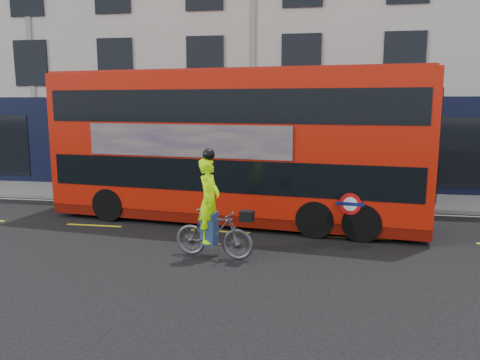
# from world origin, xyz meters

# --- Properties ---
(ground) EXTENTS (120.00, 120.00, 0.00)m
(ground) POSITION_xyz_m (0.00, 0.00, 0.00)
(ground) COLOR black
(ground) RESTS_ON ground
(pavement) EXTENTS (60.00, 3.00, 0.12)m
(pavement) POSITION_xyz_m (0.00, 6.50, 0.06)
(pavement) COLOR gray
(pavement) RESTS_ON ground
(kerb) EXTENTS (60.00, 0.12, 0.13)m
(kerb) POSITION_xyz_m (0.00, 5.00, 0.07)
(kerb) COLOR slate
(kerb) RESTS_ON ground
(building_terrace) EXTENTS (50.00, 10.07, 15.00)m
(building_terrace) POSITION_xyz_m (0.00, 12.94, 7.49)
(building_terrace) COLOR #B7B5AC
(building_terrace) RESTS_ON ground
(road_edge_line) EXTENTS (58.00, 0.10, 0.01)m
(road_edge_line) POSITION_xyz_m (0.00, 4.70, 0.00)
(road_edge_line) COLOR silver
(road_edge_line) RESTS_ON ground
(lane_dashes) EXTENTS (58.00, 0.12, 0.01)m
(lane_dashes) POSITION_xyz_m (0.00, 1.50, 0.00)
(lane_dashes) COLOR gold
(lane_dashes) RESTS_ON ground
(bus) EXTENTS (11.98, 4.07, 4.74)m
(bus) POSITION_xyz_m (0.21, 2.86, 2.43)
(bus) COLOR #B41607
(bus) RESTS_ON ground
(cyclist) EXTENTS (2.07, 0.85, 2.69)m
(cyclist) POSITION_xyz_m (0.30, -0.81, 0.91)
(cyclist) COLOR #494C4F
(cyclist) RESTS_ON ground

